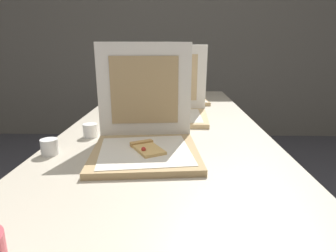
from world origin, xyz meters
TOP-DOWN VIEW (x-y plane):
  - wall_back at (0.00, 2.92)m, footprint 10.00×0.10m
  - table at (0.00, 0.65)m, footprint 0.92×2.38m
  - pizza_box_front at (-0.06, 0.33)m, footprint 0.40×0.40m
  - pizza_box_middle at (0.03, 0.87)m, footprint 0.38×0.39m
  - pizza_box_back at (0.07, 1.38)m, footprint 0.42×0.42m
  - cup_white_near_left at (-0.40, 0.30)m, footprint 0.06×0.06m
  - cup_white_near_center at (-0.31, 0.51)m, footprint 0.06×0.06m

SIDE VIEW (x-z plane):
  - table at x=0.00m, z-range 0.32..1.04m
  - cup_white_near_left at x=-0.40m, z-range 0.72..0.78m
  - cup_white_near_center at x=-0.31m, z-range 0.72..0.78m
  - pizza_box_front at x=-0.06m, z-range 0.58..0.97m
  - pizza_box_middle at x=0.03m, z-range 0.59..0.97m
  - pizza_box_back at x=0.07m, z-range 0.58..0.97m
  - wall_back at x=0.00m, z-range 0.00..2.60m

